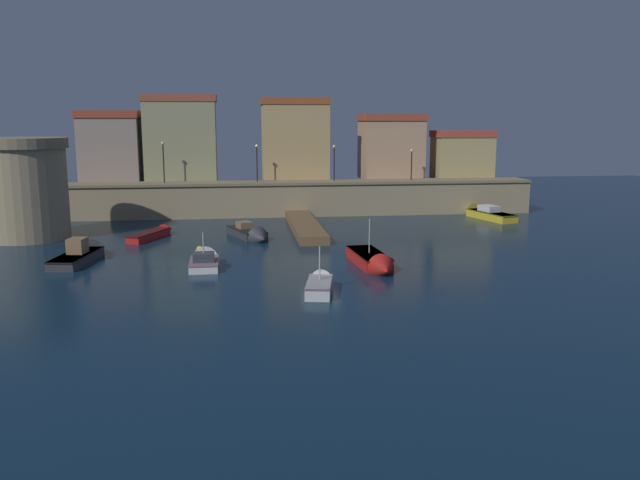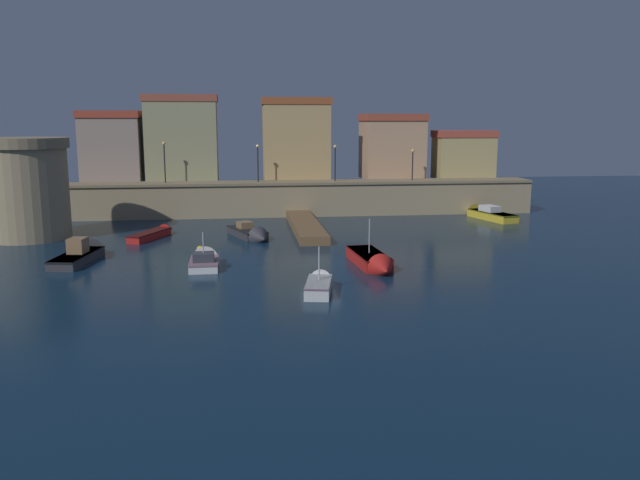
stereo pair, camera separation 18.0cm
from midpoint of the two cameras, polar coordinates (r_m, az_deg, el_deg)
ground_plane at (r=42.46m, az=0.22°, el=-2.04°), size 123.19×123.19×0.00m
quay_wall at (r=63.99m, az=-2.31°, el=3.69°), size 47.54×3.64×3.32m
old_town_backdrop at (r=67.40m, az=-3.87°, el=8.39°), size 42.16×5.80×8.61m
fortress_tower at (r=55.68m, az=-24.23°, el=4.18°), size 6.73×6.73×7.87m
pier_dock at (r=55.31m, az=-1.19°, el=1.25°), size 2.26×14.69×0.70m
quay_lamp_0 at (r=63.79m, az=-13.40°, el=7.18°), size 0.32×0.32×3.89m
quay_lamp_1 at (r=63.45m, az=-5.39°, el=7.24°), size 0.32×0.32×3.59m
quay_lamp_2 at (r=64.13m, az=1.41°, el=7.27°), size 0.32×0.32×3.51m
quay_lamp_3 at (r=65.74m, az=8.20°, el=7.02°), size 0.32×0.32×3.06m
moored_boat_0 at (r=51.50m, az=-5.89°, el=0.54°), size 3.68×6.15×1.66m
moored_boat_1 at (r=46.37m, az=-19.91°, el=-1.09°), size 2.79×6.95×2.12m
moored_boat_2 at (r=64.01m, az=14.38°, el=2.27°), size 3.43×7.24×1.74m
moored_boat_3 at (r=53.47m, az=-14.14°, el=0.58°), size 3.44×6.08×1.06m
moored_boat_4 at (r=35.62m, az=0.09°, el=-3.87°), size 2.07×4.47×2.77m
moored_boat_5 at (r=41.13m, az=4.82°, el=-1.89°), size 2.21×6.65×3.44m
moored_boat_7 at (r=42.27m, az=-9.96°, el=-1.77°), size 1.82×4.30×2.91m
mooring_buoy_0 at (r=47.77m, az=-10.35°, el=-0.81°), size 0.52×0.52×0.52m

